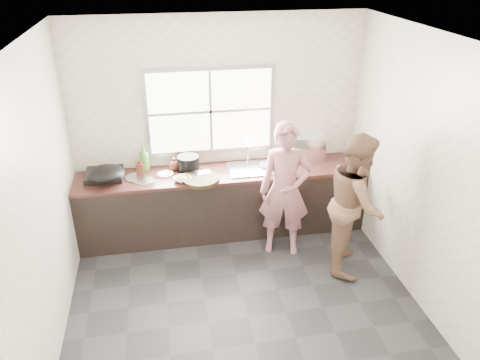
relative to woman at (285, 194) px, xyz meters
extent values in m
cube|color=#262628|center=(-0.65, -0.74, -0.77)|extent=(3.60, 3.20, 0.01)
cube|color=silver|center=(-0.65, -0.74, 1.94)|extent=(3.60, 3.20, 0.01)
cube|color=beige|center=(-0.65, 0.87, 0.58)|extent=(3.60, 0.01, 2.70)
cube|color=silver|center=(-2.45, -0.74, 0.58)|extent=(0.01, 3.20, 2.70)
cube|color=beige|center=(1.16, -0.74, 0.58)|extent=(0.01, 3.20, 2.70)
cube|color=silver|center=(-0.65, -2.34, 0.58)|extent=(3.60, 0.01, 2.70)
cube|color=black|center=(-0.65, 0.55, -0.36)|extent=(3.60, 0.62, 0.82)
cube|color=#3B1D18|center=(-0.65, 0.55, 0.07)|extent=(3.60, 0.64, 0.04)
cube|color=silver|center=(-0.30, 0.55, 0.10)|extent=(0.55, 0.45, 0.02)
cylinder|color=silver|center=(-0.30, 0.75, 0.24)|extent=(0.02, 0.02, 0.30)
cube|color=#9EA0A5|center=(-0.75, 0.85, 0.78)|extent=(1.60, 0.05, 1.10)
cube|color=white|center=(-0.75, 0.83, 0.78)|extent=(1.50, 0.01, 1.00)
imported|color=#AA666E|center=(0.00, 0.00, 0.00)|extent=(0.64, 0.50, 1.54)
imported|color=brown|center=(0.70, -0.42, 0.05)|extent=(0.86, 0.96, 1.63)
cylinder|color=black|center=(-0.94, 0.34, 0.11)|extent=(0.57, 0.57, 0.04)
cube|color=#B1B5B8|center=(-0.92, 0.48, 0.14)|extent=(0.24, 0.16, 0.01)
imported|color=silver|center=(-1.16, 0.38, 0.12)|extent=(0.26, 0.26, 0.05)
imported|color=silver|center=(0.08, 0.34, 0.12)|extent=(0.18, 0.18, 0.05)
imported|color=white|center=(-0.09, 0.58, 0.12)|extent=(0.24, 0.24, 0.07)
cylinder|color=black|center=(-1.06, 0.65, 0.19)|extent=(0.29, 0.29, 0.19)
cylinder|color=silver|center=(-1.36, 0.59, 0.10)|extent=(0.20, 0.20, 0.02)
imported|color=#47852B|center=(-1.60, 0.76, 0.26)|extent=(0.17, 0.17, 0.33)
imported|color=#4D2013|center=(-1.65, 0.68, 0.19)|extent=(0.10, 0.10, 0.19)
imported|color=#4E1F13|center=(-1.24, 0.70, 0.17)|extent=(0.13, 0.13, 0.15)
cylinder|color=white|center=(-1.65, 0.78, 0.15)|extent=(0.09, 0.09, 0.11)
cube|color=black|center=(-2.08, 0.66, 0.12)|extent=(0.44, 0.44, 0.07)
ellipsoid|color=black|center=(-2.03, 0.44, 0.23)|extent=(0.54, 0.54, 0.16)
cube|color=white|center=(0.53, 0.78, 0.24)|extent=(0.45, 0.35, 0.30)
cylinder|color=silver|center=(-1.70, 0.56, 0.10)|extent=(0.32, 0.32, 0.01)
cylinder|color=silver|center=(-1.61, 0.46, 0.10)|extent=(0.27, 0.27, 0.01)
camera|label=1|loc=(-1.37, -4.62, 2.61)|focal=35.00mm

